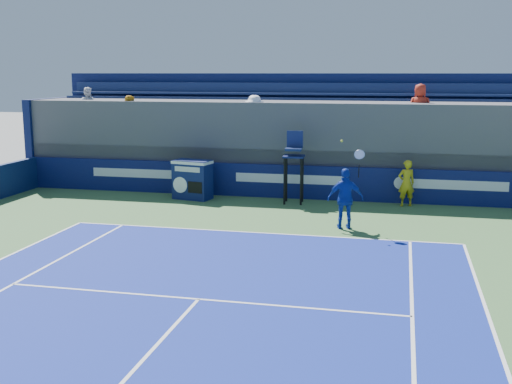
% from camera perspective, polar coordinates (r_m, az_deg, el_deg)
% --- Properties ---
extents(ball_person, '(0.66, 0.54, 1.57)m').
position_cam_1_polar(ball_person, '(21.99, 13.22, 0.77)').
color(ball_person, gold).
rests_on(ball_person, apron).
extents(back_hoarding, '(20.40, 0.21, 1.20)m').
position_cam_1_polar(back_hoarding, '(22.85, 3.14, 0.91)').
color(back_hoarding, '#0D144B').
rests_on(back_hoarding, ground).
extents(match_clock, '(1.44, 0.97, 1.40)m').
position_cam_1_polar(match_clock, '(22.77, -5.67, 1.20)').
color(match_clock, '#0F1A4F').
rests_on(match_clock, ground).
extents(umpire_chair, '(0.74, 0.74, 2.48)m').
position_cam_1_polar(umpire_chair, '(21.86, 3.39, 2.93)').
color(umpire_chair, black).
rests_on(umpire_chair, ground).
extents(tennis_player, '(1.09, 0.62, 2.57)m').
position_cam_1_polar(tennis_player, '(18.46, 7.97, -0.58)').
color(tennis_player, '#1332A1').
rests_on(tennis_player, apron).
extents(stadium_seating, '(21.00, 4.05, 4.40)m').
position_cam_1_polar(stadium_seating, '(24.69, 3.92, 4.53)').
color(stadium_seating, '#49494E').
rests_on(stadium_seating, ground).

